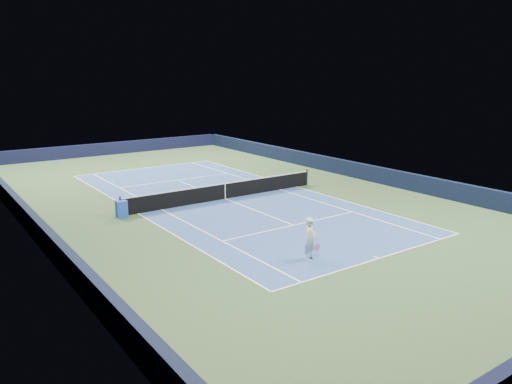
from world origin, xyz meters
TOP-DOWN VIEW (x-y plane):
  - ground at (0.00, 0.00)m, footprint 40.00×40.00m
  - wall_far at (0.00, 19.82)m, footprint 22.00×0.35m
  - wall_right at (10.82, 0.00)m, footprint 0.35×40.00m
  - wall_left at (-10.82, 0.00)m, footprint 0.35×40.00m
  - court_surface at (0.00, 0.00)m, footprint 10.97×23.77m
  - baseline_far at (0.00, 11.88)m, footprint 10.97×0.08m
  - baseline_near at (0.00, -11.88)m, footprint 10.97×0.08m
  - sideline_doubles_right at (5.49, 0.00)m, footprint 0.08×23.77m
  - sideline_doubles_left at (-5.49, 0.00)m, footprint 0.08×23.77m
  - sideline_singles_right at (4.12, 0.00)m, footprint 0.08×23.77m
  - sideline_singles_left at (-4.12, 0.00)m, footprint 0.08×23.77m
  - service_line_far at (0.00, 6.40)m, footprint 8.23×0.08m
  - service_line_near at (0.00, -6.40)m, footprint 8.23×0.08m
  - center_service_line at (0.00, 0.00)m, footprint 0.08×12.80m
  - center_mark_far at (0.00, 11.73)m, footprint 0.08×0.30m
  - center_mark_near at (0.00, -11.73)m, footprint 0.08×0.30m
  - tennis_net at (0.00, 0.00)m, footprint 12.90×0.10m
  - sponsor_cube at (-6.40, -0.12)m, footprint 0.62×0.53m
  - tennis_player at (-2.38, -10.34)m, footprint 0.85×1.34m

SIDE VIEW (x-z plane):
  - ground at x=0.00m, z-range 0.00..0.00m
  - court_surface at x=0.00m, z-range 0.00..0.01m
  - baseline_far at x=0.00m, z-range 0.01..0.01m
  - baseline_near at x=0.00m, z-range 0.01..0.01m
  - sideline_doubles_right at x=5.49m, z-range 0.01..0.01m
  - sideline_doubles_left at x=-5.49m, z-range 0.01..0.01m
  - sideline_singles_right at x=4.12m, z-range 0.01..0.01m
  - sideline_singles_left at x=-4.12m, z-range 0.01..0.01m
  - service_line_far at x=0.00m, z-range 0.01..0.01m
  - service_line_near at x=0.00m, z-range 0.01..0.01m
  - center_service_line at x=0.00m, z-range 0.01..0.01m
  - center_mark_far at x=0.00m, z-range 0.01..0.01m
  - center_mark_near at x=0.00m, z-range 0.01..0.01m
  - sponsor_cube at x=-6.40m, z-range 0.00..0.89m
  - tennis_net at x=0.00m, z-range -0.03..1.04m
  - wall_far at x=0.00m, z-range 0.00..1.10m
  - wall_right at x=10.82m, z-range 0.00..1.10m
  - wall_left at x=-10.82m, z-range 0.00..1.10m
  - tennis_player at x=-2.38m, z-range -0.05..1.80m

